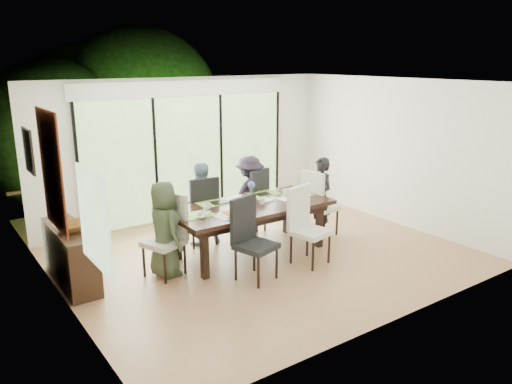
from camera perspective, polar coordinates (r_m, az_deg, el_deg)
floor at (r=7.97m, az=1.04°, el=-7.38°), size 6.00×5.00×0.01m
ceiling at (r=7.37m, az=1.14°, el=12.48°), size 6.00×5.00×0.01m
wall_back at (r=9.65m, az=-7.75°, el=4.88°), size 6.00×0.02×2.70m
wall_front at (r=5.79m, az=15.90°, el=-2.49°), size 6.00×0.02×2.70m
wall_left at (r=6.32m, az=-21.55°, el=-1.51°), size 0.02×5.00×2.70m
wall_right at (r=9.60m, az=15.81°, el=4.39°), size 0.02×5.00×2.70m
glass_doors at (r=9.64m, az=-7.61°, el=3.97°), size 4.20×0.02×2.30m
blinds_header at (r=9.47m, az=-7.86°, el=11.69°), size 4.40×0.06×0.28m
mullion_a at (r=8.89m, az=-19.66°, el=2.26°), size 0.05×0.04×2.30m
mullion_b at (r=9.34m, az=-11.39°, el=3.44°), size 0.05×0.04×2.30m
mullion_c at (r=9.97m, az=-4.01°, el=4.43°), size 0.05×0.04×2.30m
mullion_d at (r=10.75m, az=2.42°, el=5.23°), size 0.05×0.04×2.30m
side_window at (r=5.17m, az=-18.05°, el=-3.01°), size 0.02×0.90×1.00m
deck at (r=10.76m, az=-9.68°, el=-1.81°), size 6.00×1.80×0.10m
rail_top at (r=11.31m, az=-11.57°, el=2.08°), size 6.00×0.08×0.06m
foliage_left at (r=11.54m, az=-22.08°, el=6.03°), size 3.20×3.20×3.20m
foliage_mid at (r=12.72m, az=-13.15°, el=9.13°), size 4.00×4.00×4.00m
foliage_right at (r=12.87m, az=-4.15°, el=7.12°), size 2.80×2.80×2.80m
foliage_far at (r=13.07m, az=-18.37°, el=8.11°), size 3.60×3.60×3.60m
table_top at (r=7.85m, az=-0.63°, el=-1.67°), size 2.59×1.19×0.06m
table_apron at (r=7.88m, az=-0.63°, el=-2.34°), size 2.37×0.97×0.11m
table_leg_fl at (r=7.10m, az=-5.90°, el=-7.05°), size 0.10×0.10×0.74m
table_leg_fr at (r=8.29m, az=7.25°, el=-3.79°), size 0.10×0.10×0.74m
table_leg_bl at (r=7.82m, az=-8.99°, el=-5.05°), size 0.10×0.10×0.74m
table_leg_br at (r=8.91m, az=3.55°, el=-2.35°), size 0.10×0.10×0.74m
chair_left_end at (r=7.21m, az=-10.55°, el=-5.01°), size 0.64×0.64×1.19m
chair_right_end at (r=8.80m, az=7.46°, el=-1.18°), size 0.55×0.55×1.19m
chair_far_left at (r=8.37m, az=-6.47°, el=-1.99°), size 0.55×0.55×1.19m
chair_far_right at (r=8.87m, az=-0.80°, el=-0.91°), size 0.63×0.63×1.19m
chair_near_left at (r=6.96m, az=0.03°, el=-5.49°), size 0.61×0.61×1.19m
chair_near_right at (r=7.55m, az=6.27°, el=-3.92°), size 0.59×0.59×1.19m
person_left_end at (r=7.19m, az=-10.44°, el=-4.21°), size 0.43×0.66×1.39m
person_right_end at (r=8.76m, az=7.38°, el=-0.55°), size 0.49×0.70×1.39m
person_far_left at (r=8.33m, az=-6.42°, el=-1.35°), size 0.69×0.48×1.39m
person_far_right at (r=8.83m, az=-0.73°, el=-0.30°), size 0.68×0.46×1.39m
placemat_left at (r=7.37m, az=-6.74°, el=-2.61°), size 0.47×0.35×0.01m
placemat_right at (r=8.39m, az=4.73°, el=-0.35°), size 0.47×0.35×0.01m
placemat_far_l at (r=7.94m, az=-4.95°, el=-1.27°), size 0.47×0.35×0.01m
placemat_far_r at (r=8.46m, az=0.91°, el=-0.18°), size 0.47×0.35×0.01m
placemat_paper at (r=7.31m, az=-2.86°, el=-2.67°), size 0.47×0.35×0.01m
tablet_far_l at (r=7.94m, az=-4.15°, el=-1.17°), size 0.28×0.19×0.01m
tablet_far_r at (r=8.39m, az=0.83°, el=-0.24°), size 0.26×0.18×0.01m
papers at (r=8.20m, az=3.60°, el=-0.70°), size 0.32×0.24×0.00m
platter_base at (r=7.31m, az=-2.86°, el=-2.55°), size 0.28×0.28×0.03m
platter_snacks at (r=7.30m, az=-2.87°, el=-2.40°), size 0.22×0.22×0.02m
vase at (r=7.89m, az=-0.54°, el=-0.84°), size 0.09×0.09×0.13m
hyacinth_stems at (r=7.85m, az=-0.54°, el=0.06°), size 0.04×0.04×0.17m
hyacinth_blooms at (r=7.83m, az=-0.54°, el=0.83°), size 0.12×0.12×0.12m
laptop at (r=7.33m, az=-5.69°, el=-2.60°), size 0.42×0.41×0.03m
cup_a at (r=7.59m, az=-5.64°, el=-1.66°), size 0.19×0.19×0.10m
cup_b at (r=7.83m, az=0.69°, el=-1.08°), size 0.13×0.13×0.10m
cup_c at (r=8.36m, az=3.51°, el=-0.04°), size 0.18×0.18×0.10m
book at (r=8.01m, az=0.64°, el=-1.00°), size 0.20×0.26×0.02m
sideboard at (r=7.38m, az=-20.41°, el=-6.87°), size 0.40×1.42×0.80m
bowl at (r=7.14m, az=-20.53°, el=-3.76°), size 0.42×0.42×0.10m
candlestick_base at (r=7.57m, az=-21.39°, el=-3.06°), size 0.09×0.09×0.04m
candlestick_shaft at (r=7.42m, az=-21.80°, el=1.06°), size 0.02×0.02×1.11m
candlestick_pan at (r=7.32m, az=-22.22°, el=5.25°), size 0.09×0.09×0.03m
candle at (r=7.31m, az=-22.26°, el=5.66°), size 0.03×0.03×0.09m
tapestry at (r=6.63m, az=-22.35°, el=2.28°), size 0.02×1.00×1.50m
art_frame at (r=7.87m, az=-24.57°, el=4.29°), size 0.03×0.55×0.65m
art_canvas at (r=7.88m, az=-24.43°, el=4.31°), size 0.01×0.45×0.55m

